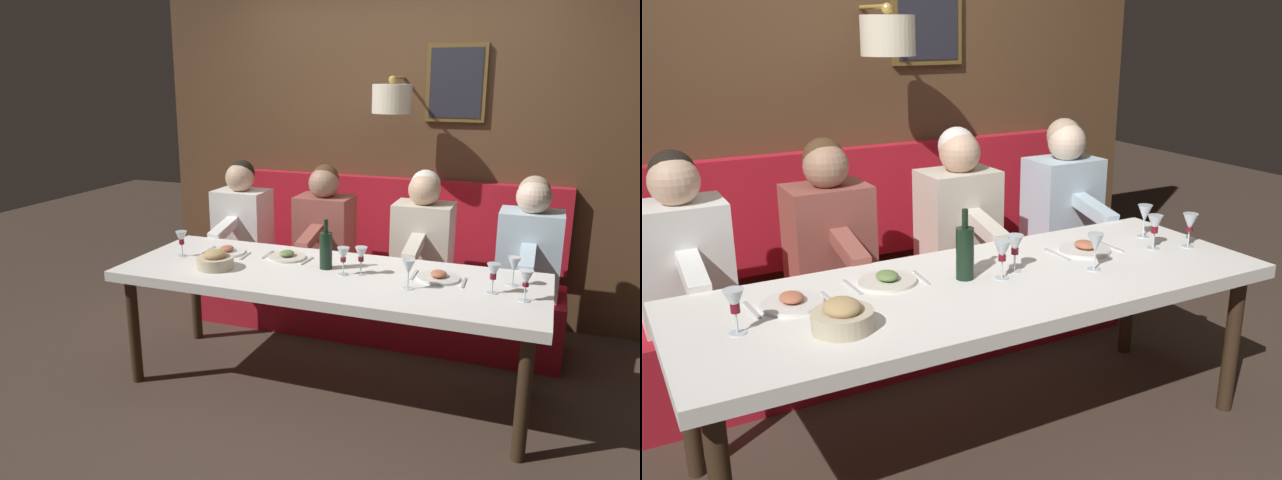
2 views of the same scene
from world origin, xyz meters
The scene contains 20 objects.
ground_plane centered at (0.00, 0.00, 0.00)m, with size 12.00×12.00×0.00m, color #423328.
dining_table centered at (0.00, 0.00, 0.68)m, with size 0.90×2.49×0.74m.
banquette_bench centered at (0.89, 0.00, 0.23)m, with size 0.52×2.69×0.45m, color red.
back_wall_panel centered at (1.46, 0.00, 1.37)m, with size 0.59×3.89×2.90m.
diner_nearest centered at (0.88, -1.08, 0.82)m, with size 0.60×0.40×0.79m.
diner_near centered at (0.88, -0.38, 0.82)m, with size 0.60×0.40×0.79m.
diner_middle centered at (0.88, 0.35, 0.82)m, with size 0.60×0.40×0.79m.
diner_far centered at (0.88, 1.03, 0.82)m, with size 0.60×0.40×0.79m.
place_setting_0 centered at (0.12, -0.63, 0.75)m, with size 0.24×0.31×0.05m.
place_setting_1 centered at (0.18, 0.35, 0.75)m, with size 0.24×0.31×0.05m.
place_setting_2 centered at (0.14, 0.75, 0.75)m, with size 0.24×0.32×0.05m.
wine_glass_0 centered at (-0.01, 0.99, 0.86)m, with size 0.07×0.07×0.16m.
wine_glass_1 centered at (-0.07, -1.10, 0.86)m, with size 0.07×0.07×0.16m.
wine_glass_2 centered at (-0.01, -0.93, 0.86)m, with size 0.07×0.07×0.16m.
wine_glass_3 centered at (-0.10, -0.50, 0.86)m, with size 0.07×0.07×0.16m.
wine_glass_4 centered at (0.15, -1.03, 0.86)m, with size 0.07×0.07×0.16m.
wine_glass_5 centered at (0.05, -0.19, 0.86)m, with size 0.07×0.07×0.16m.
wine_glass_6 centered at (0.00, -0.09, 0.86)m, with size 0.07×0.07×0.16m.
wine_bottle centered at (0.08, 0.04, 0.86)m, with size 0.08×0.08×0.30m.
bread_bowl centered at (-0.16, 0.66, 0.79)m, with size 0.22×0.22×0.12m.
Camera 1 is at (-3.17, -1.17, 1.85)m, focal length 34.11 mm.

